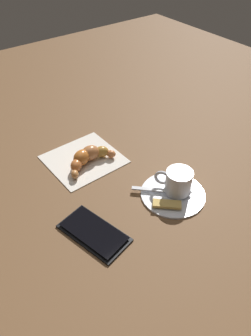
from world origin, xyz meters
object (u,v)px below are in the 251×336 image
Objects in this scene: espresso_cup at (178,181)px; croissant at (87,157)px; napkin at (84,159)px; sugar_packet at (167,204)px; saucer at (173,193)px; teaspoon at (172,191)px; cell_phone at (94,232)px.

espresso_cup is 0.22m from croissant.
espresso_cup is 0.24m from napkin.
croissant is (0.20, 0.10, -0.01)m from espresso_cup.
sugar_packet is 0.23m from croissant.
sugar_packet reaches higher than saucer.
croissant is at bearing 146.77° from sugar_packet.
saucer reaches higher than napkin.
napkin is at bearing 22.54° from saucer.
espresso_cup is at bearing -153.38° from croissant.
saucer is 0.03m from espresso_cup.
espresso_cup is at bearing -98.61° from teaspoon.
croissant is (0.20, 0.09, 0.02)m from saucer.
teaspoon is 0.22m from croissant.
napkin is (0.24, 0.05, -0.01)m from sugar_packet.
sugar_packet is at bearing -166.25° from croissant.
sugar_packet is 0.39× the size of cell_phone.
teaspoon is at bearing 44.99° from saucer.
sugar_packet is at bearing 122.38° from teaspoon.
croissant reaches higher than saucer.
napkin is 0.03m from croissant.
cell_phone is at bearing 151.07° from croissant.
teaspoon is at bearing 75.40° from sugar_packet.
teaspoon is at bearing -157.70° from napkin.
espresso_cup is at bearing 66.28° from sugar_packet.
espresso_cup is 0.71× the size of teaspoon.
saucer is at bearing -157.46° from napkin.
saucer is 0.24m from napkin.
teaspoon is 0.68× the size of cell_phone.
napkin is 1.12× the size of cell_phone.
sugar_packet is at bearing -167.11° from napkin.
teaspoon is (0.00, 0.00, 0.01)m from saucer.
sugar_packet is at bearing 113.26° from espresso_cup.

